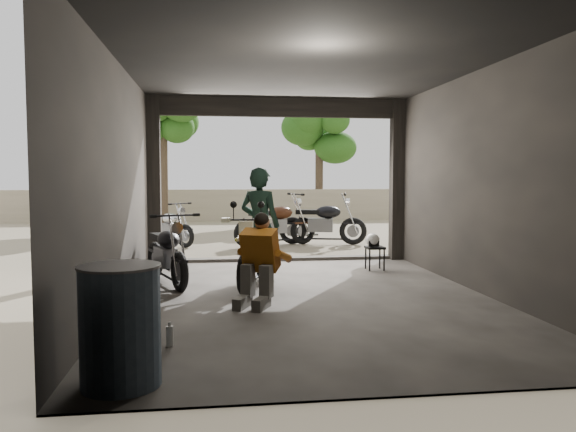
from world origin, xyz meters
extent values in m
plane|color=#7A6D56|center=(0.00, 0.00, 0.00)|extent=(80.00, 80.00, 0.00)
cube|color=#2D2B28|center=(0.00, 0.00, 0.01)|extent=(5.00, 7.00, 0.02)
plane|color=black|center=(0.00, 0.00, 3.20)|extent=(7.00, 7.00, 0.00)
cube|color=black|center=(0.00, -3.50, 1.60)|extent=(5.00, 0.02, 3.20)
cube|color=black|center=(-2.50, 0.00, 1.60)|extent=(0.02, 7.00, 3.20)
cube|color=black|center=(2.50, 0.00, 1.60)|extent=(0.02, 7.00, 3.20)
cube|color=black|center=(-2.38, 3.38, 1.60)|extent=(0.24, 0.24, 3.20)
cube|color=black|center=(2.38, 3.38, 1.60)|extent=(0.24, 0.24, 3.20)
cube|color=black|center=(0.00, 3.42, 3.02)|extent=(5.00, 0.16, 0.36)
cube|color=#2D2B28|center=(0.00, 3.50, 0.04)|extent=(5.00, 0.25, 0.08)
cube|color=gray|center=(0.00, 14.00, 0.60)|extent=(18.00, 0.30, 1.20)
cylinder|color=#382B1E|center=(-3.00, 12.50, 1.79)|extent=(0.30, 0.30, 3.58)
ellipsoid|color=#1E4C14|center=(-3.00, 12.50, 4.03)|extent=(2.20, 2.20, 3.14)
cylinder|color=#382B1E|center=(2.80, 14.00, 1.60)|extent=(0.30, 0.30, 3.20)
ellipsoid|color=#1E4C14|center=(2.80, 14.00, 3.60)|extent=(2.20, 2.20, 2.80)
imported|color=black|center=(-0.54, 1.31, 0.91)|extent=(0.80, 0.72, 1.83)
cube|color=black|center=(1.58, 2.14, 0.42)|extent=(0.31, 0.31, 0.04)
cylinder|color=black|center=(1.45, 2.01, 0.21)|extent=(0.03, 0.03, 0.42)
cylinder|color=black|center=(1.71, 2.01, 0.21)|extent=(0.03, 0.03, 0.42)
cylinder|color=black|center=(1.45, 2.27, 0.21)|extent=(0.03, 0.03, 0.42)
cylinder|color=black|center=(1.71, 2.27, 0.21)|extent=(0.03, 0.03, 0.42)
ellipsoid|color=silver|center=(1.54, 2.15, 0.56)|extent=(0.31, 0.32, 0.24)
cylinder|color=#3A4D62|center=(-2.00, -3.00, 0.49)|extent=(0.79, 0.79, 0.98)
cylinder|color=black|center=(3.42, 5.11, 1.08)|extent=(0.08, 0.08, 2.16)
cylinder|color=beige|center=(3.42, 5.09, 1.96)|extent=(0.78, 0.03, 0.78)
camera|label=1|loc=(-1.25, -7.50, 1.68)|focal=35.00mm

